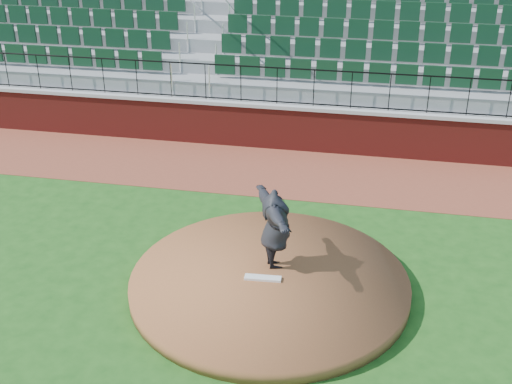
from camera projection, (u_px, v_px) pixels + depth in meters
ground at (241, 288)px, 12.38m from camera, size 90.00×90.00×0.00m
warning_track at (285, 171)px, 17.12m from camera, size 34.00×3.20×0.01m
field_wall at (294, 129)px, 18.26m from camera, size 34.00×0.35×1.20m
wall_cap at (295, 106)px, 17.97m from camera, size 34.00×0.45×0.10m
wall_railing at (295, 87)px, 17.73m from camera, size 34.00×0.05×1.00m
seating_stands at (308, 45)px, 19.90m from camera, size 34.00×5.10×4.60m
concourse_wall at (319, 12)px, 22.16m from camera, size 34.00×0.50×5.50m
pitchers_mound at (269, 283)px, 12.32m from camera, size 5.23×5.23×0.25m
pitching_rubber at (263, 278)px, 12.20m from camera, size 0.69×0.22×0.05m
pitcher at (276, 229)px, 12.26m from camera, size 1.34×2.06×1.64m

